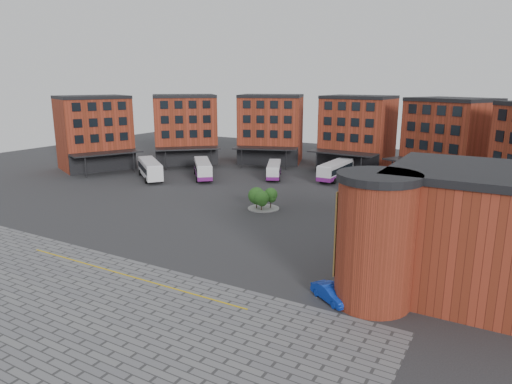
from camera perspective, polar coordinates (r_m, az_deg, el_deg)
The scene contains 13 objects.
ground at distance 55.13m, azimuth -6.97°, elevation -4.73°, with size 160.00×160.00×0.00m, color #28282B.
paving_zone at distance 39.58m, azimuth -24.43°, elevation -13.54°, with size 50.00×22.00×0.02m, color slate.
yellow_line at distance 44.10m, azimuth -15.93°, elevation -9.95°, with size 26.00×0.15×0.02m, color gold.
main_building at distance 88.41m, azimuth 5.43°, elevation 7.05°, with size 94.14×42.48×14.60m.
east_building at distance 40.53m, azimuth 24.39°, elevation -4.83°, with size 17.40×15.40×10.60m.
tree_island at distance 62.92m, azimuth 0.71°, elevation -0.71°, with size 4.40×4.40×3.09m.
bus_a at distance 85.15m, azimuth -13.11°, elevation 2.94°, with size 10.99×9.56×3.37m.
bus_b at distance 84.29m, azimuth -6.67°, elevation 2.92°, with size 9.35×10.37×3.20m.
bus_c at distance 84.04m, azimuth 2.25°, elevation 2.80°, with size 6.22×9.85×2.76m.
bus_d at distance 83.74m, azimuth 9.94°, elevation 2.75°, with size 3.09×11.56×3.24m.
bus_e at distance 74.20m, azimuth 15.72°, elevation 0.86°, with size 7.35×9.62×2.81m.
bus_f at distance 69.78m, azimuth 20.79°, elevation -0.13°, with size 11.34×7.71×3.23m.
blue_car at distance 38.15m, azimuth 9.39°, elevation -12.38°, with size 1.40×4.01×1.32m, color #0D2FAB.
Camera 1 is at (31.70, -41.66, 17.28)m, focal length 32.00 mm.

